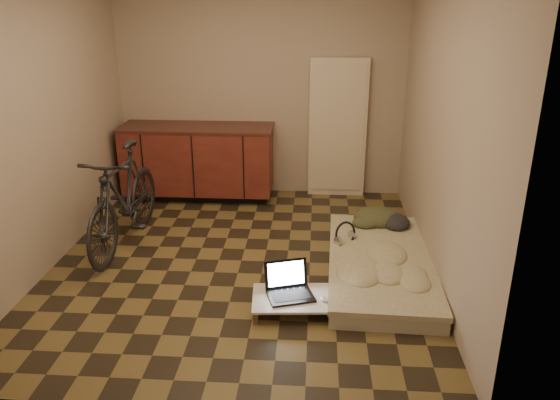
# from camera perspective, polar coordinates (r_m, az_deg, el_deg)

# --- Properties ---
(room_shell) EXTENTS (3.50, 4.00, 2.60)m
(room_shell) POSITION_cam_1_polar(r_m,az_deg,el_deg) (4.83, -4.44, 7.53)
(room_shell) COLOR brown
(room_shell) RESTS_ON ground
(cabinets) EXTENTS (1.84, 0.62, 0.91)m
(cabinets) POSITION_cam_1_polar(r_m,az_deg,el_deg) (6.80, -8.52, 4.03)
(cabinets) COLOR black
(cabinets) RESTS_ON ground
(appliance_panel) EXTENTS (0.70, 0.10, 1.70)m
(appliance_panel) POSITION_cam_1_polar(r_m,az_deg,el_deg) (6.78, 6.04, 7.45)
(appliance_panel) COLOR beige
(appliance_panel) RESTS_ON ground
(bicycle) EXTENTS (0.61, 1.76, 1.12)m
(bicycle) POSITION_cam_1_polar(r_m,az_deg,el_deg) (5.59, -16.09, 0.70)
(bicycle) COLOR black
(bicycle) RESTS_ON ground
(futon) EXTENTS (0.99, 1.96, 0.17)m
(futon) POSITION_cam_1_polar(r_m,az_deg,el_deg) (5.10, 10.42, -6.65)
(futon) COLOR #B2AB8E
(futon) RESTS_ON ground
(clothing_pile) EXTENTS (0.54, 0.45, 0.21)m
(clothing_pile) POSITION_cam_1_polar(r_m,az_deg,el_deg) (5.75, 10.63, -1.36)
(clothing_pile) COLOR #3A3F24
(clothing_pile) RESTS_ON futon
(headphones) EXTENTS (0.35, 0.35, 0.18)m
(headphones) POSITION_cam_1_polar(r_m,az_deg,el_deg) (5.28, 6.85, -3.41)
(headphones) COLOR black
(headphones) RESTS_ON futon
(lap_desk) EXTENTS (0.73, 0.50, 0.12)m
(lap_desk) POSITION_cam_1_polar(r_m,az_deg,el_deg) (4.46, 1.69, -10.26)
(lap_desk) COLOR brown
(lap_desk) RESTS_ON ground
(laptop) EXTENTS (0.44, 0.41, 0.25)m
(laptop) POSITION_cam_1_polar(r_m,az_deg,el_deg) (4.47, 0.95, -9.21)
(laptop) COLOR black
(laptop) RESTS_ON lap_desk
(mouse) EXTENTS (0.08, 0.10, 0.03)m
(mouse) POSITION_cam_1_polar(r_m,az_deg,el_deg) (4.41, 4.61, -10.27)
(mouse) COLOR silver
(mouse) RESTS_ON lap_desk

